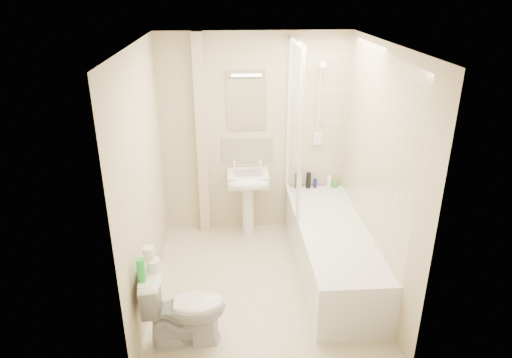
{
  "coord_description": "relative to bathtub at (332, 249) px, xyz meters",
  "views": [
    {
      "loc": [
        -0.32,
        -3.91,
        2.86
      ],
      "look_at": [
        -0.05,
        0.2,
        1.1
      ],
      "focal_mm": 32.0,
      "sensor_mm": 36.0,
      "label": 1
    }
  ],
  "objects": [
    {
      "name": "bottle_black_a",
      "position": [
        -0.23,
        1.0,
        0.36
      ],
      "size": [
        0.07,
        0.07,
        0.19
      ],
      "primitive_type": "cylinder",
      "color": "black",
      "rests_on": "bathtub"
    },
    {
      "name": "strip_light",
      "position": [
        -0.84,
        1.05,
        1.66
      ],
      "size": [
        0.42,
        0.07,
        0.07
      ],
      "primitive_type": "cube",
      "color": "silver",
      "rests_on": "wall_back"
    },
    {
      "name": "ceiling",
      "position": [
        -0.75,
        -0.16,
        2.11
      ],
      "size": [
        2.2,
        2.5,
        0.02
      ],
      "primitive_type": "cube",
      "color": "white",
      "rests_on": "wall_back"
    },
    {
      "name": "floor",
      "position": [
        -0.75,
        -0.16,
        -0.29
      ],
      "size": [
        2.5,
        2.5,
        0.0
      ],
      "primitive_type": "plane",
      "color": "beige",
      "rests_on": "ground"
    },
    {
      "name": "tile_right",
      "position": [
        0.34,
        0.0,
        1.14
      ],
      "size": [
        0.01,
        2.1,
        1.75
      ],
      "primitive_type": "cube",
      "color": "beige",
      "rests_on": "wall_right"
    },
    {
      "name": "toilet_roll_upper",
      "position": [
        -1.73,
        -0.85,
        0.56
      ],
      "size": [
        0.1,
        0.1,
        0.1
      ],
      "primitive_type": "cylinder",
      "color": "white",
      "rests_on": "toilet_roll_lower"
    },
    {
      "name": "bathtub",
      "position": [
        0.0,
        0.0,
        0.0
      ],
      "size": [
        0.7,
        2.1,
        0.55
      ],
      "color": "white",
      "rests_on": "ground"
    },
    {
      "name": "shower_fixture",
      "position": [
        -0.0,
        1.03,
        1.26
      ],
      "size": [
        0.1,
        0.16,
        0.99
      ],
      "color": "white",
      "rests_on": "wall_back"
    },
    {
      "name": "wall_left",
      "position": [
        -1.85,
        -0.16,
        0.91
      ],
      "size": [
        0.02,
        2.5,
        2.4
      ],
      "primitive_type": "cube",
      "color": "beige",
      "rests_on": "ground"
    },
    {
      "name": "toilet_roll_lower",
      "position": [
        -1.7,
        -0.88,
        0.46
      ],
      "size": [
        0.11,
        0.11,
        0.1
      ],
      "primitive_type": "cylinder",
      "color": "white",
      "rests_on": "toilet"
    },
    {
      "name": "wall_back",
      "position": [
        -0.75,
        1.09,
        0.91
      ],
      "size": [
        2.2,
        0.02,
        2.4
      ],
      "primitive_type": "cube",
      "color": "beige",
      "rests_on": "ground"
    },
    {
      "name": "wall_right",
      "position": [
        0.35,
        -0.16,
        0.91
      ],
      "size": [
        0.02,
        2.5,
        2.4
      ],
      "primitive_type": "cube",
      "color": "beige",
      "rests_on": "ground"
    },
    {
      "name": "mirror",
      "position": [
        -0.84,
        1.07,
        1.29
      ],
      "size": [
        0.46,
        0.01,
        0.6
      ],
      "primitive_type": "cube",
      "color": "white",
      "rests_on": "wall_back"
    },
    {
      "name": "bottle_white_a",
      "position": [
        -0.2,
        1.0,
        0.35
      ],
      "size": [
        0.06,
        0.06,
        0.17
      ],
      "primitive_type": "cylinder",
      "color": "white",
      "rests_on": "bathtub"
    },
    {
      "name": "pedestal_sink",
      "position": [
        -0.84,
        0.85,
        0.36
      ],
      "size": [
        0.48,
        0.46,
        0.93
      ],
      "color": "white",
      "rests_on": "ground"
    },
    {
      "name": "bottle_black_b",
      "position": [
        -0.09,
        1.0,
        0.36
      ],
      "size": [
        0.06,
        0.06,
        0.2
      ],
      "primitive_type": "cylinder",
      "color": "black",
      "rests_on": "bathtub"
    },
    {
      "name": "bottle_white_b",
      "position": [
        0.16,
        1.0,
        0.34
      ],
      "size": [
        0.06,
        0.06,
        0.15
      ],
      "primitive_type": "cylinder",
      "color": "white",
      "rests_on": "bathtub"
    },
    {
      "name": "toilet",
      "position": [
        -1.47,
        -0.93,
        0.06
      ],
      "size": [
        0.52,
        0.76,
        0.7
      ],
      "primitive_type": "imported",
      "rotation": [
        0.0,
        0.0,
        1.66
      ],
      "color": "white",
      "rests_on": "ground"
    },
    {
      "name": "green_bottle",
      "position": [
        -1.77,
        -1.03,
        0.51
      ],
      "size": [
        0.07,
        0.07,
        0.2
      ],
      "primitive_type": "cylinder",
      "color": "green",
      "rests_on": "toilet"
    },
    {
      "name": "bottle_green",
      "position": [
        0.24,
        1.0,
        0.3
      ],
      "size": [
        0.07,
        0.07,
        0.08
      ],
      "primitive_type": "cylinder",
      "color": "green",
      "rests_on": "bathtub"
    },
    {
      "name": "tile_back",
      "position": [
        0.0,
        1.07,
        1.14
      ],
      "size": [
        0.7,
        0.01,
        1.75
      ],
      "primitive_type": "cube",
      "color": "beige",
      "rests_on": "wall_back"
    },
    {
      "name": "bottle_blue",
      "position": [
        -0.01,
        1.0,
        0.32
      ],
      "size": [
        0.05,
        0.05,
        0.12
      ],
      "primitive_type": "cylinder",
      "color": "navy",
      "rests_on": "bathtub"
    },
    {
      "name": "pipe_boxing",
      "position": [
        -1.37,
        1.03,
        0.91
      ],
      "size": [
        0.12,
        0.12,
        2.4
      ],
      "primitive_type": "cube",
      "color": "beige",
      "rests_on": "ground"
    },
    {
      "name": "splashback",
      "position": [
        -0.84,
        1.08,
        0.74
      ],
      "size": [
        0.6,
        0.02,
        0.3
      ],
      "primitive_type": "cube",
      "color": "beige",
      "rests_on": "wall_back"
    },
    {
      "name": "shower_screen",
      "position": [
        -0.35,
        0.63,
        1.16
      ],
      "size": [
        0.04,
        0.92,
        1.8
      ],
      "color": "white",
      "rests_on": "bathtub"
    }
  ]
}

